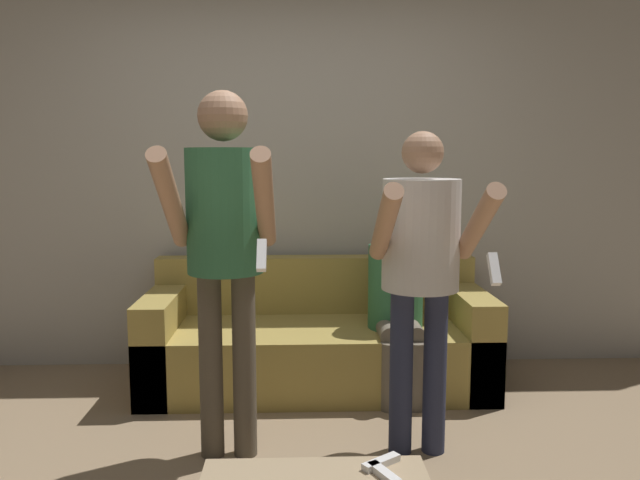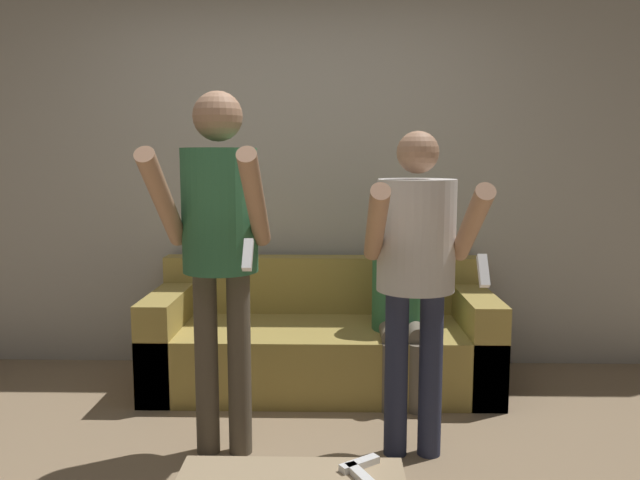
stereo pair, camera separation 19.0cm
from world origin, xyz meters
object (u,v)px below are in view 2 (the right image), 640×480
at_px(person_standing_right, 416,257).
at_px(remote_mid, 360,475).
at_px(person_seated, 401,292).
at_px(remote_far, 359,464).
at_px(person_standing_left, 220,231).
at_px(couch, 322,343).

xyz_separation_m(person_standing_right, remote_mid, (-0.29, -0.90, -0.58)).
distance_m(person_seated, remote_far, 1.65).
xyz_separation_m(person_standing_right, remote_far, (-0.29, -0.82, -0.58)).
height_order(person_standing_left, remote_mid, person_standing_left).
relative_size(couch, person_standing_left, 1.22).
bearing_deg(person_seated, person_standing_right, -91.29).
relative_size(person_standing_right, person_seated, 1.34).
relative_size(person_standing_left, remote_mid, 11.34).
xyz_separation_m(person_standing_left, remote_mid, (0.61, -0.90, -0.70)).
bearing_deg(remote_mid, person_seated, 79.70).
relative_size(person_standing_left, remote_far, 11.91).
bearing_deg(remote_mid, person_standing_right, 72.17).
xyz_separation_m(person_standing_left, person_seated, (0.92, 0.79, -0.45)).
distance_m(person_seated, remote_mid, 1.73).
relative_size(person_standing_right, remote_far, 10.66).
height_order(couch, person_standing_right, person_standing_right).
xyz_separation_m(person_standing_left, remote_far, (0.61, -0.82, -0.70)).
bearing_deg(person_standing_left, person_standing_right, 0.08).
distance_m(couch, remote_far, 1.78).
bearing_deg(person_seated, couch, 160.44).
height_order(person_standing_left, remote_far, person_standing_left).
distance_m(person_standing_left, person_standing_right, 0.91).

